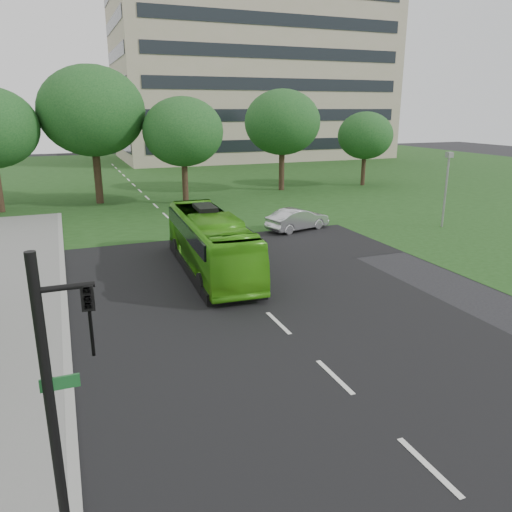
{
  "coord_description": "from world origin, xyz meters",
  "views": [
    {
      "loc": [
        -6.71,
        -13.0,
        7.38
      ],
      "look_at": [
        0.38,
        5.17,
        1.6
      ],
      "focal_mm": 35.0,
      "sensor_mm": 36.0,
      "label": 1
    }
  ],
  "objects_px": {
    "camera_pole": "(447,179)",
    "tree_park_d": "(282,122)",
    "tree_park_c": "(183,132)",
    "office_building": "(253,73)",
    "tree_park_e": "(365,136)",
    "traffic_light": "(63,400)",
    "tree_park_b": "(92,111)",
    "bus": "(211,242)",
    "sedan": "(298,219)"
  },
  "relations": [
    {
      "from": "camera_pole",
      "to": "tree_park_d",
      "type": "bearing_deg",
      "value": 100.2
    },
    {
      "from": "tree_park_c",
      "to": "office_building",
      "type": "bearing_deg",
      "value": 61.46
    },
    {
      "from": "tree_park_e",
      "to": "camera_pole",
      "type": "distance_m",
      "value": 18.43
    },
    {
      "from": "tree_park_d",
      "to": "office_building",
      "type": "bearing_deg",
      "value": 73.68
    },
    {
      "from": "tree_park_d",
      "to": "traffic_light",
      "type": "xyz_separation_m",
      "value": [
        -19.56,
        -35.76,
        -2.89
      ]
    },
    {
      "from": "office_building",
      "to": "tree_park_d",
      "type": "height_order",
      "value": "office_building"
    },
    {
      "from": "tree_park_b",
      "to": "traffic_light",
      "type": "xyz_separation_m",
      "value": [
        -3.06,
        -34.86,
        -3.9
      ]
    },
    {
      "from": "tree_park_b",
      "to": "bus",
      "type": "relative_size",
      "value": 1.07
    },
    {
      "from": "tree_park_c",
      "to": "traffic_light",
      "type": "height_order",
      "value": "tree_park_c"
    },
    {
      "from": "bus",
      "to": "tree_park_c",
      "type": "bearing_deg",
      "value": 82.88
    },
    {
      "from": "tree_park_d",
      "to": "bus",
      "type": "relative_size",
      "value": 0.92
    },
    {
      "from": "bus",
      "to": "camera_pole",
      "type": "xyz_separation_m",
      "value": [
        16.51,
        3.29,
        1.7
      ]
    },
    {
      "from": "tree_park_b",
      "to": "bus",
      "type": "bearing_deg",
      "value": -80.27
    },
    {
      "from": "tree_park_d",
      "to": "tree_park_e",
      "type": "distance_m",
      "value": 8.91
    },
    {
      "from": "bus",
      "to": "camera_pole",
      "type": "distance_m",
      "value": 16.92
    },
    {
      "from": "sedan",
      "to": "traffic_light",
      "type": "distance_m",
      "value": 25.05
    },
    {
      "from": "tree_park_b",
      "to": "tree_park_e",
      "type": "distance_m",
      "value": 25.42
    },
    {
      "from": "sedan",
      "to": "tree_park_c",
      "type": "bearing_deg",
      "value": 5.08
    },
    {
      "from": "camera_pole",
      "to": "sedan",
      "type": "bearing_deg",
      "value": 162.88
    },
    {
      "from": "office_building",
      "to": "tree_park_d",
      "type": "bearing_deg",
      "value": -106.32
    },
    {
      "from": "bus",
      "to": "camera_pole",
      "type": "relative_size",
      "value": 2.07
    },
    {
      "from": "office_building",
      "to": "traffic_light",
      "type": "xyz_separation_m",
      "value": [
        -28.98,
        -67.96,
        -9.23
      ]
    },
    {
      "from": "tree_park_c",
      "to": "bus",
      "type": "height_order",
      "value": "tree_park_c"
    },
    {
      "from": "office_building",
      "to": "sedan",
      "type": "distance_m",
      "value": 51.02
    },
    {
      "from": "tree_park_d",
      "to": "tree_park_e",
      "type": "relative_size",
      "value": 1.28
    },
    {
      "from": "bus",
      "to": "tree_park_d",
      "type": "bearing_deg",
      "value": 60.82
    },
    {
      "from": "traffic_light",
      "to": "camera_pole",
      "type": "relative_size",
      "value": 1.17
    },
    {
      "from": "sedan",
      "to": "camera_pole",
      "type": "xyz_separation_m",
      "value": [
        9.1,
        -2.65,
        2.39
      ]
    },
    {
      "from": "office_building",
      "to": "traffic_light",
      "type": "relative_size",
      "value": 7.21
    },
    {
      "from": "office_building",
      "to": "tree_park_b",
      "type": "relative_size",
      "value": 3.77
    },
    {
      "from": "tree_park_e",
      "to": "bus",
      "type": "relative_size",
      "value": 0.72
    },
    {
      "from": "tree_park_d",
      "to": "camera_pole",
      "type": "bearing_deg",
      "value": -78.94
    },
    {
      "from": "tree_park_d",
      "to": "tree_park_e",
      "type": "height_order",
      "value": "tree_park_d"
    },
    {
      "from": "tree_park_b",
      "to": "tree_park_c",
      "type": "distance_m",
      "value": 7.16
    },
    {
      "from": "tree_park_d",
      "to": "bus",
      "type": "xyz_separation_m",
      "value": [
        -13.04,
        -21.04,
        -4.78
      ]
    },
    {
      "from": "office_building",
      "to": "bus",
      "type": "bearing_deg",
      "value": -112.88
    },
    {
      "from": "tree_park_e",
      "to": "sedan",
      "type": "height_order",
      "value": "tree_park_e"
    },
    {
      "from": "bus",
      "to": "sedan",
      "type": "xyz_separation_m",
      "value": [
        7.4,
        5.95,
        -0.69
      ]
    },
    {
      "from": "sedan",
      "to": "tree_park_b",
      "type": "bearing_deg",
      "value": 21.43
    },
    {
      "from": "tree_park_c",
      "to": "tree_park_d",
      "type": "bearing_deg",
      "value": 19.82
    },
    {
      "from": "tree_park_e",
      "to": "sedan",
      "type": "bearing_deg",
      "value": -134.1
    },
    {
      "from": "office_building",
      "to": "camera_pole",
      "type": "xyz_separation_m",
      "value": [
        -5.96,
        -49.94,
        -9.42
      ]
    },
    {
      "from": "tree_park_c",
      "to": "traffic_light",
      "type": "distance_m",
      "value": 33.59
    },
    {
      "from": "traffic_light",
      "to": "camera_pole",
      "type": "bearing_deg",
      "value": 45.35
    },
    {
      "from": "tree_park_c",
      "to": "sedan",
      "type": "bearing_deg",
      "value": -68.92
    },
    {
      "from": "tree_park_b",
      "to": "bus",
      "type": "xyz_separation_m",
      "value": [
        3.45,
        -20.14,
        -5.79
      ]
    },
    {
      "from": "office_building",
      "to": "camera_pole",
      "type": "distance_m",
      "value": 51.17
    },
    {
      "from": "office_building",
      "to": "tree_park_b",
      "type": "distance_m",
      "value": 42.38
    },
    {
      "from": "tree_park_c",
      "to": "tree_park_e",
      "type": "bearing_deg",
      "value": 10.33
    },
    {
      "from": "camera_pole",
      "to": "office_building",
      "type": "bearing_deg",
      "value": 82.33
    }
  ]
}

